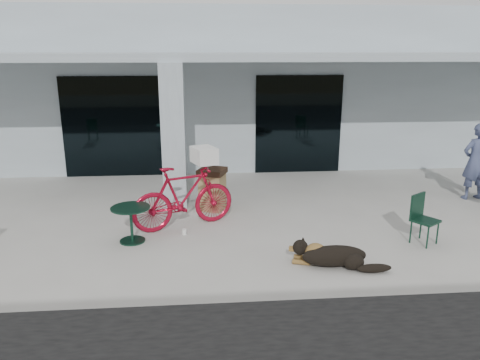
{
  "coord_description": "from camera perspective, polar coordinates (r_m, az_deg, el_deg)",
  "views": [
    {
      "loc": [
        -0.91,
        -7.75,
        3.41
      ],
      "look_at": [
        -0.19,
        0.72,
        1.0
      ],
      "focal_mm": 35.0,
      "sensor_mm": 36.0,
      "label": 1
    }
  ],
  "objects": [
    {
      "name": "building",
      "position": [
        16.32,
        -1.67,
        11.74
      ],
      "size": [
        22.0,
        7.0,
        4.5
      ],
      "primitive_type": "cube",
      "color": "#B0BFC7",
      "rests_on": "ground"
    },
    {
      "name": "storefront_glass_right",
      "position": [
        13.18,
        7.13,
        6.71
      ],
      "size": [
        2.4,
        0.06,
        2.7
      ],
      "primitive_type": "cube",
      "color": "black",
      "rests_on": "ground"
    },
    {
      "name": "ground",
      "position": [
        8.52,
        1.7,
        -7.79
      ],
      "size": [
        80.0,
        80.0,
        0.0
      ],
      "primitive_type": "plane",
      "color": "#B4B2A9",
      "rests_on": "ground"
    },
    {
      "name": "column",
      "position": [
        10.24,
        -8.11,
        5.25
      ],
      "size": [
        0.5,
        0.5,
        3.12
      ],
      "primitive_type": "cube",
      "color": "#B0BFC7",
      "rests_on": "ground"
    },
    {
      "name": "storefront_glass_left",
      "position": [
        13.1,
        -14.94,
        6.24
      ],
      "size": [
        2.8,
        0.06,
        2.7
      ],
      "primitive_type": "cube",
      "color": "black",
      "rests_on": "ground"
    },
    {
      "name": "bicycle",
      "position": [
        9.14,
        -6.89,
        -2.05
      ],
      "size": [
        2.14,
        1.34,
        1.25
      ],
      "primitive_type": "imported",
      "rotation": [
        0.0,
        0.0,
        1.96
      ],
      "color": "#A70D27",
      "rests_on": "ground"
    },
    {
      "name": "cafe_chair_far_a",
      "position": [
        9.0,
        21.67,
        -4.55
      ],
      "size": [
        0.59,
        0.6,
        0.9
      ],
      "primitive_type": null,
      "rotation": [
        0.0,
        0.0,
        0.59
      ],
      "color": "#133728",
      "rests_on": "ground"
    },
    {
      "name": "dog",
      "position": [
        7.76,
        11.44,
        -8.93
      ],
      "size": [
        1.27,
        0.78,
        0.4
      ],
      "primitive_type": null,
      "rotation": [
        0.0,
        0.0,
        -0.34
      ],
      "color": "black",
      "rests_on": "ground"
    },
    {
      "name": "person",
      "position": [
        12.03,
        26.77,
        2.03
      ],
      "size": [
        0.7,
        0.51,
        1.79
      ],
      "primitive_type": "imported",
      "rotation": [
        0.0,
        0.0,
        3.27
      ],
      "color": "#424B6F",
      "rests_on": "ground"
    },
    {
      "name": "laundry_basket",
      "position": [
        9.09,
        -4.39,
        3.03
      ],
      "size": [
        0.57,
        0.64,
        0.31
      ],
      "primitive_type": "cube",
      "rotation": [
        0.0,
        0.0,
        1.96
      ],
      "color": "white",
      "rests_on": "bicycle"
    },
    {
      "name": "trash_receptacle",
      "position": [
        10.14,
        -3.38,
        -1.12
      ],
      "size": [
        0.7,
        0.7,
        0.92
      ],
      "primitive_type": null,
      "rotation": [
        0.0,
        0.0,
        -0.37
      ],
      "color": "olive",
      "rests_on": "ground"
    },
    {
      "name": "cup_near_dog",
      "position": [
        8.97,
        -6.8,
        -6.29
      ],
      "size": [
        0.09,
        0.09,
        0.11
      ],
      "primitive_type": "cylinder",
      "rotation": [
        0.0,
        0.0,
        0.09
      ],
      "color": "white",
      "rests_on": "ground"
    },
    {
      "name": "overhang",
      "position": [
        11.39,
        -0.27,
        14.82
      ],
      "size": [
        22.0,
        2.8,
        0.18
      ],
      "primitive_type": "cube",
      "color": "#B0BFC7",
      "rests_on": "column"
    },
    {
      "name": "cafe_table_near",
      "position": [
        8.72,
        -13.1,
        -5.29
      ],
      "size": [
        0.72,
        0.72,
        0.66
      ],
      "primitive_type": null,
      "rotation": [
        0.0,
        0.0,
        0.02
      ],
      "color": "#133728",
      "rests_on": "ground"
    }
  ]
}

